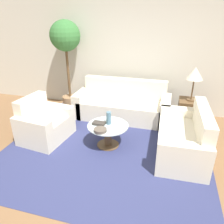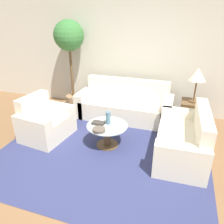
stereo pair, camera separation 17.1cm
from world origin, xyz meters
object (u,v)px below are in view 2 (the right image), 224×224
(armchair, at_px, (44,123))
(table_lamp, at_px, (198,76))
(book_stack, at_px, (98,123))
(bowl, at_px, (99,130))
(sofa_main, at_px, (125,106))
(vase, at_px, (108,118))
(loveseat, at_px, (185,141))
(coffee_table, at_px, (108,132))
(potted_plant, at_px, (69,44))

(armchair, relative_size, table_lamp, 1.44)
(book_stack, bearing_deg, bowl, -63.56)
(sofa_main, xyz_separation_m, armchair, (-1.22, -1.30, -0.00))
(sofa_main, height_order, vase, sofa_main)
(table_lamp, relative_size, vase, 2.98)
(table_lamp, xyz_separation_m, book_stack, (-1.56, -1.22, -0.67))
(vase, bearing_deg, book_stack, -157.25)
(armchair, xyz_separation_m, loveseat, (2.55, 0.19, 0.00))
(bowl, bearing_deg, book_stack, 113.66)
(table_lamp, height_order, book_stack, table_lamp)
(loveseat, xyz_separation_m, bowl, (-1.37, -0.37, 0.16))
(table_lamp, bearing_deg, armchair, -154.49)
(sofa_main, bearing_deg, coffee_table, -88.90)
(sofa_main, distance_m, bowl, 1.50)
(table_lamp, distance_m, vase, 1.90)
(table_lamp, relative_size, potted_plant, 0.33)
(armchair, relative_size, bowl, 4.55)
(coffee_table, distance_m, book_stack, 0.23)
(coffee_table, bearing_deg, book_stack, -175.10)
(armchair, bearing_deg, potted_plant, 12.77)
(armchair, height_order, bowl, armchair)
(potted_plant, bearing_deg, coffee_table, -45.51)
(vase, distance_m, bowl, 0.31)
(loveseat, height_order, book_stack, loveseat)
(loveseat, height_order, potted_plant, potted_plant)
(bowl, bearing_deg, vase, 79.14)
(coffee_table, xyz_separation_m, potted_plant, (-1.40, 1.43, 1.26))
(vase, bearing_deg, bowl, -100.86)
(loveseat, bearing_deg, vase, -88.53)
(table_lamp, height_order, bowl, table_lamp)
(potted_plant, height_order, vase, potted_plant)
(loveseat, xyz_separation_m, book_stack, (-1.47, -0.14, 0.16))
(book_stack, bearing_deg, loveseat, 8.21)
(armchair, distance_m, potted_plant, 1.95)
(sofa_main, xyz_separation_m, coffee_table, (0.02, -1.24, -0.01))
(sofa_main, relative_size, coffee_table, 2.90)
(vase, bearing_deg, armchair, -174.80)
(sofa_main, distance_m, book_stack, 1.27)
(table_lamp, xyz_separation_m, potted_plant, (-2.80, 0.22, 0.43))
(coffee_table, height_order, potted_plant, potted_plant)
(sofa_main, height_order, loveseat, sofa_main)
(armchair, xyz_separation_m, vase, (1.24, 0.11, 0.25))
(armchair, bearing_deg, vase, -77.92)
(bowl, bearing_deg, armchair, 171.18)
(table_lamp, bearing_deg, sofa_main, 178.35)
(sofa_main, xyz_separation_m, bowl, (-0.04, -1.49, 0.16))
(coffee_table, xyz_separation_m, book_stack, (-0.16, -0.01, 0.17))
(armchair, distance_m, bowl, 1.21)
(vase, distance_m, book_stack, 0.19)
(loveseat, distance_m, vase, 1.34)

